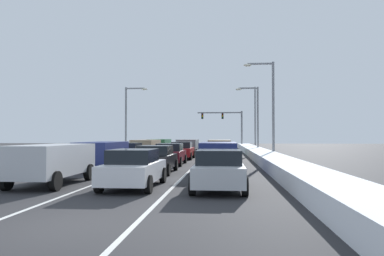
# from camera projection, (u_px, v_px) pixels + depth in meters

# --- Properties ---
(ground_plane) EXTENTS (141.88, 141.88, 0.00)m
(ground_plane) POSITION_uv_depth(u_px,v_px,m) (178.00, 161.00, 29.97)
(ground_plane) COLOR #28282B
(lane_stripe_between_right_lane_and_center_lane) EXTENTS (0.14, 60.03, 0.01)m
(lane_stripe_between_right_lane_and_center_lane) POSITION_uv_depth(u_px,v_px,m) (203.00, 157.00, 35.25)
(lane_stripe_between_right_lane_and_center_lane) COLOR silver
(lane_stripe_between_right_lane_and_center_lane) RESTS_ON ground
(lane_stripe_between_center_lane_and_left_lane) EXTENTS (0.14, 60.03, 0.01)m
(lane_stripe_between_center_lane_and_left_lane) POSITION_uv_depth(u_px,v_px,m) (168.00, 157.00, 35.55)
(lane_stripe_between_center_lane_and_left_lane) COLOR silver
(lane_stripe_between_center_lane_and_left_lane) RESTS_ON ground
(snow_bank_right_shoulder) EXTENTS (1.92, 60.03, 0.72)m
(snow_bank_right_shoulder) POSITION_uv_depth(u_px,v_px,m) (259.00, 154.00, 34.80)
(snow_bank_right_shoulder) COLOR white
(snow_bank_right_shoulder) RESTS_ON ground
(snow_bank_left_shoulder) EXTENTS (1.83, 60.03, 0.46)m
(snow_bank_left_shoulder) POSITION_uv_depth(u_px,v_px,m) (114.00, 155.00, 36.02)
(snow_bank_left_shoulder) COLOR white
(snow_bank_left_shoulder) RESTS_ON ground
(sedan_silver_right_lane_nearest) EXTENTS (2.00, 4.50, 1.51)m
(sedan_silver_right_lane_nearest) POSITION_uv_depth(u_px,v_px,m) (219.00, 169.00, 14.11)
(sedan_silver_right_lane_nearest) COLOR #B7BABF
(sedan_silver_right_lane_nearest) RESTS_ON ground
(suv_navy_right_lane_second) EXTENTS (2.16, 4.90, 1.67)m
(suv_navy_right_lane_second) POSITION_uv_depth(u_px,v_px,m) (219.00, 154.00, 20.93)
(suv_navy_right_lane_second) COLOR navy
(suv_navy_right_lane_second) RESTS_ON ground
(sedan_charcoal_right_lane_third) EXTENTS (2.00, 4.50, 1.51)m
(sedan_charcoal_right_lane_third) POSITION_uv_depth(u_px,v_px,m) (222.00, 153.00, 27.43)
(sedan_charcoal_right_lane_third) COLOR #38383D
(sedan_charcoal_right_lane_third) RESTS_ON ground
(suv_tan_right_lane_fourth) EXTENTS (2.16, 4.90, 1.67)m
(suv_tan_right_lane_fourth) POSITION_uv_depth(u_px,v_px,m) (220.00, 147.00, 33.26)
(suv_tan_right_lane_fourth) COLOR #937F60
(suv_tan_right_lane_fourth) RESTS_ON ground
(sedan_green_right_lane_fifth) EXTENTS (2.00, 4.50, 1.51)m
(sedan_green_right_lane_fifth) POSITION_uv_depth(u_px,v_px,m) (222.00, 148.00, 39.82)
(sedan_green_right_lane_fifth) COLOR #1E5633
(sedan_green_right_lane_fifth) RESTS_ON ground
(sedan_white_center_lane_nearest) EXTENTS (2.00, 4.50, 1.51)m
(sedan_white_center_lane_nearest) POSITION_uv_depth(u_px,v_px,m) (134.00, 168.00, 14.66)
(sedan_white_center_lane_nearest) COLOR silver
(sedan_white_center_lane_nearest) RESTS_ON ground
(sedan_black_center_lane_second) EXTENTS (2.00, 4.50, 1.51)m
(sedan_black_center_lane_second) POSITION_uv_depth(u_px,v_px,m) (156.00, 159.00, 20.43)
(sedan_black_center_lane_second) COLOR black
(sedan_black_center_lane_second) RESTS_ON ground
(sedan_maroon_center_lane_third) EXTENTS (2.00, 4.50, 1.51)m
(sedan_maroon_center_lane_third) POSITION_uv_depth(u_px,v_px,m) (170.00, 154.00, 26.19)
(sedan_maroon_center_lane_third) COLOR maroon
(sedan_maroon_center_lane_third) RESTS_ON ground
(sedan_red_center_lane_fourth) EXTENTS (2.00, 4.50, 1.51)m
(sedan_red_center_lane_fourth) POSITION_uv_depth(u_px,v_px,m) (182.00, 150.00, 32.73)
(sedan_red_center_lane_fourth) COLOR maroon
(sedan_red_center_lane_fourth) RESTS_ON ground
(suv_gray_center_lane_fifth) EXTENTS (2.16, 4.90, 1.67)m
(suv_gray_center_lane_fifth) POSITION_uv_depth(u_px,v_px,m) (188.00, 146.00, 38.92)
(suv_gray_center_lane_fifth) COLOR slate
(suv_gray_center_lane_fifth) RESTS_ON ground
(suv_silver_left_lane_nearest) EXTENTS (2.16, 4.90, 1.67)m
(suv_silver_left_lane_nearest) POSITION_uv_depth(u_px,v_px,m) (52.00, 160.00, 15.46)
(suv_silver_left_lane_nearest) COLOR #B7BABF
(suv_silver_left_lane_nearest) RESTS_ON ground
(suv_navy_left_lane_second) EXTENTS (2.16, 4.90, 1.67)m
(suv_navy_left_lane_second) POSITION_uv_depth(u_px,v_px,m) (102.00, 153.00, 22.41)
(suv_navy_left_lane_second) COLOR navy
(suv_navy_left_lane_second) RESTS_ON ground
(sedan_charcoal_left_lane_third) EXTENTS (2.00, 4.50, 1.51)m
(sedan_charcoal_left_lane_third) POSITION_uv_depth(u_px,v_px,m) (129.00, 153.00, 28.21)
(sedan_charcoal_left_lane_third) COLOR #38383D
(sedan_charcoal_left_lane_third) RESTS_ON ground
(suv_tan_left_lane_fourth) EXTENTS (2.16, 4.90, 1.67)m
(suv_tan_left_lane_fourth) POSITION_uv_depth(u_px,v_px,m) (146.00, 147.00, 34.85)
(suv_tan_left_lane_fourth) COLOR #937F60
(suv_tan_left_lane_fourth) RESTS_ON ground
(suv_green_left_lane_fifth) EXTENTS (2.16, 4.90, 1.67)m
(suv_green_left_lane_fifth) POSITION_uv_depth(u_px,v_px,m) (159.00, 145.00, 41.30)
(suv_green_left_lane_fifth) COLOR #1E5633
(suv_green_left_lane_fifth) RESTS_ON ground
(traffic_light_gantry) EXTENTS (7.54, 0.47, 6.20)m
(traffic_light_gantry) POSITION_uv_depth(u_px,v_px,m) (228.00, 121.00, 62.29)
(traffic_light_gantry) COLOR slate
(traffic_light_gantry) RESTS_ON ground
(street_lamp_right_near) EXTENTS (2.66, 0.36, 8.46)m
(street_lamp_right_near) POSITION_uv_depth(u_px,v_px,m) (269.00, 101.00, 32.13)
(street_lamp_right_near) COLOR gray
(street_lamp_right_near) RESTS_ON ground
(street_lamp_right_mid) EXTENTS (2.66, 0.36, 7.72)m
(street_lamp_right_mid) POSITION_uv_depth(u_px,v_px,m) (254.00, 113.00, 43.02)
(street_lamp_right_mid) COLOR gray
(street_lamp_right_mid) RESTS_ON ground
(street_lamp_right_far) EXTENTS (2.66, 0.36, 9.17)m
(street_lamp_right_far) POSITION_uv_depth(u_px,v_px,m) (253.00, 113.00, 53.85)
(street_lamp_right_far) COLOR gray
(street_lamp_right_far) RESTS_ON ground
(street_lamp_left_mid) EXTENTS (2.66, 0.36, 7.75)m
(street_lamp_left_mid) POSITION_uv_depth(u_px,v_px,m) (129.00, 113.00, 43.46)
(street_lamp_left_mid) COLOR gray
(street_lamp_left_mid) RESTS_ON ground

